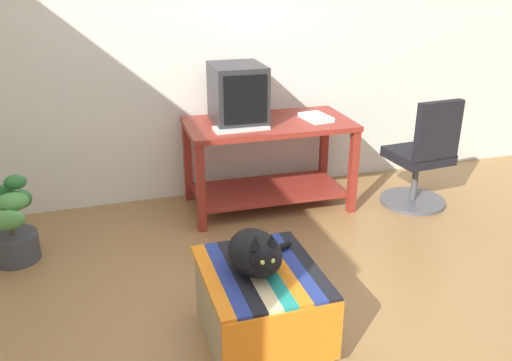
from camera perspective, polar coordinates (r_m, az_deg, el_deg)
The scene contains 11 objects.
ground_plane at distance 2.91m, azimuth 4.92°, elevation -16.32°, with size 14.00×14.00×0.00m, color olive.
back_wall at distance 4.27m, azimuth -5.19°, elevation 15.31°, with size 8.00×0.10×2.60m, color silver.
desk at distance 4.12m, azimuth 1.35°, elevation 3.38°, with size 1.28×0.69×0.70m.
tv_monitor at distance 3.97m, azimuth -1.99°, elevation 9.21°, with size 0.39×0.46×0.44m.
keyboard at distance 3.85m, azimuth -1.62°, elevation 5.67°, with size 0.40×0.15×0.02m, color beige.
book at distance 4.13m, azimuth 6.48°, elevation 6.77°, with size 0.17×0.26×0.03m, color white.
ottoman_with_blanket at distance 2.76m, azimuth 0.52°, elevation -13.29°, with size 0.57×0.69×0.42m.
cat at distance 2.58m, azimuth 0.04°, elevation -7.80°, with size 0.38×0.39×0.26m.
potted_plant at distance 3.76m, azimuth -24.95°, elevation -4.30°, with size 0.39×0.39×0.60m.
office_chair at distance 4.35m, azimuth 17.46°, elevation 2.06°, with size 0.52×0.52×0.89m.
pen at distance 4.23m, azimuth 6.98°, elevation 6.96°, with size 0.01×0.01×0.14m, color #B7B7BC.
Camera 1 is at (-0.91, -2.09, 1.81)m, focal length 37.14 mm.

